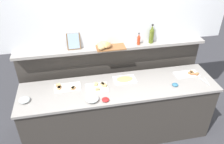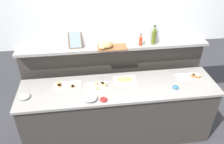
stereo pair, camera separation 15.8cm
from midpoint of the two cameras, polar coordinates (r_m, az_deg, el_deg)
The scene contains 16 objects.
ground_plane at distance 4.06m, azimuth 1.33°, elevation -8.93°, with size 12.00×12.00×0.00m, color #38383D.
buffet_counter at distance 3.32m, azimuth 3.02°, elevation -10.01°, with size 2.64×0.66×0.91m.
back_ledge_unit at distance 3.57m, azimuth 1.70°, elevation -1.87°, with size 2.72×0.22×1.29m.
sandwich_platter_front at distance 3.02m, azimuth -2.11°, elevation -3.63°, with size 0.29×0.20×0.04m.
sandwich_platter_rear at distance 3.07m, azimuth -9.86°, elevation -3.39°, with size 0.34×0.18×0.04m.
sandwich_platter_side at distance 3.41m, azimuth 20.32°, elevation -1.10°, with size 0.35×0.17×0.04m.
cold_cuts_platter at distance 3.15m, azimuth 4.71°, elevation -1.97°, with size 0.31×0.20×0.02m.
glass_bowl_large at distance 3.00m, azimuth -19.72°, elevation -5.83°, with size 0.13×0.13×0.05m.
glass_bowl_medium at distance 2.80m, azimuth -3.82°, elevation -6.52°, with size 0.16×0.16×0.06m.
condiment_bowl_teal at distance 3.13m, azimuth 17.09°, elevation -3.66°, with size 0.08×0.08×0.03m, color teal.
condiment_bowl_dark at distance 2.80m, azimuth -0.50°, elevation -6.90°, with size 0.09×0.09×0.03m, color red.
serving_tongs at distance 3.34m, azimuth 24.16°, elevation -3.03°, with size 0.08×0.18×0.01m.
olive_oil_bottle at distance 3.28m, azimuth 11.88°, elevation 8.87°, with size 0.06×0.06×0.28m.
hot_sauce_bottle at distance 3.22m, azimuth 8.60°, elevation 7.84°, with size 0.04×0.04×0.18m.
bread_basket at distance 3.14m, azimuth 0.19°, elevation 6.75°, with size 0.41×0.29×0.08m.
framed_picture at distance 3.13m, azimuth -7.76°, elevation 7.94°, with size 0.18×0.07×0.23m.
Camera 2 is at (-0.41, -2.38, 2.73)m, focal length 36.46 mm.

